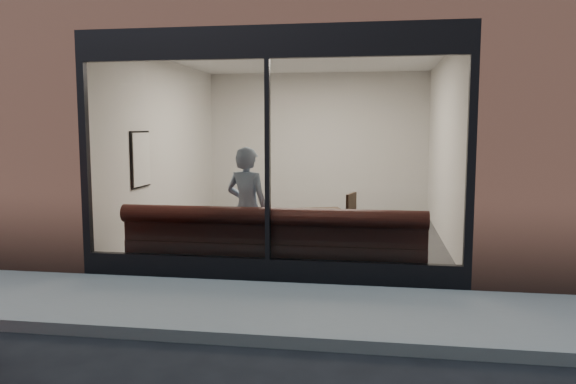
% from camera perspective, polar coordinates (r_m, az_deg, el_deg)
% --- Properties ---
extents(ground, '(120.00, 120.00, 0.00)m').
position_cam_1_polar(ground, '(5.38, -6.33, -14.85)').
color(ground, black).
rests_on(ground, ground).
extents(sidewalk_near, '(40.00, 2.00, 0.01)m').
position_cam_1_polar(sidewalk_near, '(6.29, -3.89, -11.55)').
color(sidewalk_near, gray).
rests_on(sidewalk_near, ground).
extents(kerb_near, '(40.00, 0.10, 0.12)m').
position_cam_1_polar(kerb_near, '(5.32, -6.48, -14.44)').
color(kerb_near, gray).
rests_on(kerb_near, ground).
extents(host_building_pier_left, '(2.50, 12.00, 3.20)m').
position_cam_1_polar(host_building_pier_left, '(13.81, -12.74, 4.92)').
color(host_building_pier_left, brown).
rests_on(host_building_pier_left, ground).
extents(host_building_pier_right, '(2.50, 12.00, 3.20)m').
position_cam_1_polar(host_building_pier_right, '(13.06, 19.64, 4.62)').
color(host_building_pier_right, brown).
rests_on(host_building_pier_right, ground).
extents(host_building_backfill, '(5.00, 6.00, 3.20)m').
position_cam_1_polar(host_building_backfill, '(15.89, 4.12, 5.27)').
color(host_building_backfill, brown).
rests_on(host_building_backfill, ground).
extents(cafe_floor, '(6.00, 6.00, 0.00)m').
position_cam_1_polar(cafe_floor, '(10.11, 1.16, -4.49)').
color(cafe_floor, '#2D2D30').
rests_on(cafe_floor, ground).
extents(cafe_ceiling, '(6.00, 6.00, 0.00)m').
position_cam_1_polar(cafe_ceiling, '(10.00, 1.20, 13.64)').
color(cafe_ceiling, white).
rests_on(cafe_ceiling, host_building_upper).
extents(cafe_wall_back, '(5.00, 0.00, 5.00)m').
position_cam_1_polar(cafe_wall_back, '(12.89, 2.98, 4.97)').
color(cafe_wall_back, silver).
rests_on(cafe_wall_back, ground).
extents(cafe_wall_left, '(0.00, 6.00, 6.00)m').
position_cam_1_polar(cafe_wall_left, '(10.56, -12.38, 4.47)').
color(cafe_wall_left, silver).
rests_on(cafe_wall_left, ground).
extents(cafe_wall_right, '(0.00, 6.00, 6.00)m').
position_cam_1_polar(cafe_wall_right, '(9.90, 15.64, 4.24)').
color(cafe_wall_right, silver).
rests_on(cafe_wall_right, ground).
extents(storefront_kick, '(5.00, 0.10, 0.30)m').
position_cam_1_polar(storefront_kick, '(7.24, -2.04, -7.92)').
color(storefront_kick, black).
rests_on(storefront_kick, ground).
extents(storefront_header, '(5.00, 0.10, 0.40)m').
position_cam_1_polar(storefront_header, '(7.09, -2.13, 14.99)').
color(storefront_header, black).
rests_on(storefront_header, host_building_upper).
extents(storefront_mullion, '(0.06, 0.10, 2.50)m').
position_cam_1_polar(storefront_mullion, '(7.02, -2.08, 3.21)').
color(storefront_mullion, black).
rests_on(storefront_mullion, storefront_kick).
extents(storefront_glass, '(4.80, 0.00, 4.80)m').
position_cam_1_polar(storefront_glass, '(6.99, -2.13, 3.19)').
color(storefront_glass, white).
rests_on(storefront_glass, storefront_kick).
extents(banquette, '(4.00, 0.55, 0.45)m').
position_cam_1_polar(banquette, '(7.60, -1.46, -6.63)').
color(banquette, '#3B1915').
rests_on(banquette, cafe_floor).
extents(person, '(0.71, 0.57, 1.70)m').
position_cam_1_polar(person, '(7.74, -4.17, -1.70)').
color(person, '#98B4D2').
rests_on(person, cafe_floor).
extents(cafe_table_left, '(0.80, 0.80, 0.04)m').
position_cam_1_polar(cafe_table_left, '(8.44, -9.94, -1.85)').
color(cafe_table_left, black).
rests_on(cafe_table_left, cafe_floor).
extents(cafe_table_right, '(0.82, 0.82, 0.04)m').
position_cam_1_polar(cafe_table_right, '(8.19, 3.39, -2.02)').
color(cafe_table_right, black).
rests_on(cafe_table_right, cafe_floor).
extents(cafe_chair_right, '(0.52, 0.52, 0.04)m').
position_cam_1_polar(cafe_chair_right, '(8.89, 5.22, -4.62)').
color(cafe_chair_right, black).
rests_on(cafe_chair_right, cafe_floor).
extents(wall_poster, '(0.02, 0.65, 0.86)m').
position_cam_1_polar(wall_poster, '(9.48, -14.67, 3.23)').
color(wall_poster, white).
rests_on(wall_poster, cafe_wall_left).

